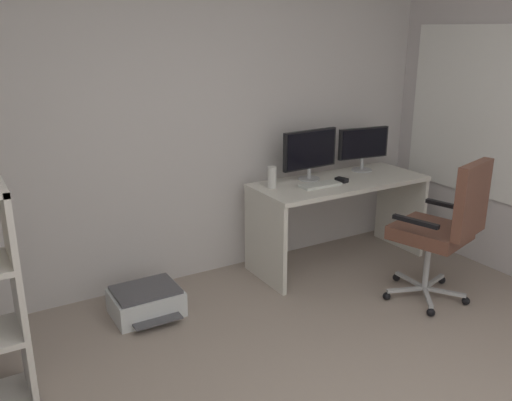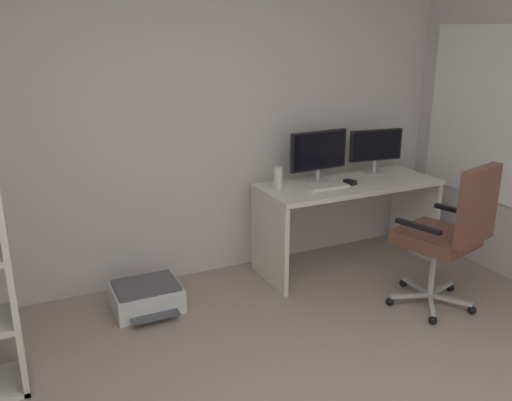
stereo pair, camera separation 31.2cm
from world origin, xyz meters
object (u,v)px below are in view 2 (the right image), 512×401
desktop_speaker (278,178)px  office_chair (450,230)px  keyboard (327,187)px  monitor_secondary (376,147)px  computer_mouse (350,182)px  monitor_main (319,152)px  printer (147,297)px  desk (347,205)px

desktop_speaker → office_chair: size_ratio=0.16×
keyboard → monitor_secondary: bearing=19.4°
computer_mouse → monitor_main: bearing=118.1°
office_chair → printer: size_ratio=2.28×
office_chair → desktop_speaker: bearing=127.9°
monitor_main → desk: bearing=-35.4°
desk → keyboard: keyboard is taller
desk → monitor_main: monitor_main is taller
desktop_speaker → computer_mouse: bearing=-14.5°
desk → monitor_secondary: (0.37, 0.15, 0.42)m
desktop_speaker → monitor_secondary: bearing=2.8°
monitor_secondary → office_chair: monitor_secondary is taller
keyboard → printer: keyboard is taller
monitor_secondary → printer: bearing=-175.3°
office_chair → keyboard: bearing=117.2°
office_chair → printer: 2.19m
monitor_main → printer: monitor_main is taller
monitor_main → office_chair: monitor_main is taller
monitor_secondary → office_chair: size_ratio=0.45×
monitor_main → desktop_speaker: bearing=-173.2°
computer_mouse → office_chair: office_chair is taller
keyboard → computer_mouse: 0.23m
monitor_main → monitor_secondary: 0.57m
desk → keyboard: 0.33m
computer_mouse → office_chair: bearing=-90.7°
desktop_speaker → monitor_main: bearing=6.8°
desk → printer: desk is taller
monitor_main → office_chair: bearing=-69.3°
monitor_main → computer_mouse: size_ratio=5.25×
desk → printer: bearing=-179.1°
desk → keyboard: size_ratio=4.38×
computer_mouse → printer: (-1.70, 0.02, -0.66)m
monitor_secondary → computer_mouse: 0.49m
desk → office_chair: office_chair is taller
monitor_secondary → desktop_speaker: bearing=-177.2°
desktop_speaker → office_chair: bearing=-52.1°
desk → printer: size_ratio=3.13×
monitor_secondary → computer_mouse: (-0.39, -0.20, -0.21)m
computer_mouse → office_chair: 0.93m
keyboard → computer_mouse: size_ratio=3.40×
printer → office_chair: bearing=-25.3°
desk → office_chair: bearing=-77.8°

